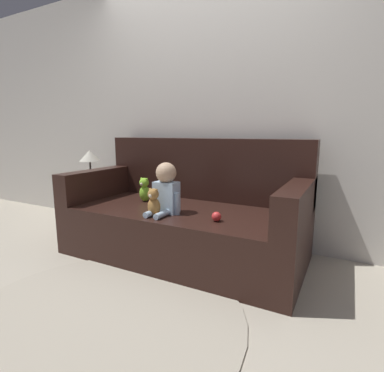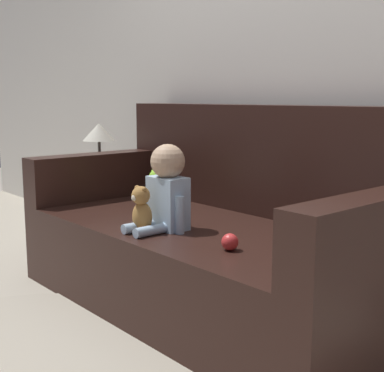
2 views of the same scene
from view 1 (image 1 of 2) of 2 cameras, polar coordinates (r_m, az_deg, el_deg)
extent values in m
plane|color=#B7AD99|center=(2.70, -1.72, -12.92)|extent=(12.00, 12.00, 0.00)
cube|color=silver|center=(3.00, 3.74, 14.76)|extent=(8.00, 0.05, 2.60)
cube|color=black|center=(2.62, -1.74, -8.60)|extent=(2.01, 0.97, 0.43)
cube|color=black|center=(2.86, 2.16, 3.29)|extent=(2.01, 0.18, 0.57)
cube|color=black|center=(3.09, -16.87, 0.60)|extent=(0.16, 0.97, 0.28)
cube|color=black|center=(2.23, 19.36, -3.15)|extent=(0.16, 0.97, 0.28)
cube|color=silver|center=(2.38, -4.89, -2.15)|extent=(0.19, 0.12, 0.25)
sphere|color=tan|center=(2.34, -4.96, 2.55)|extent=(0.16, 0.16, 0.16)
cylinder|color=silver|center=(2.32, -7.72, -5.11)|extent=(0.05, 0.16, 0.05)
cylinder|color=silver|center=(2.26, -5.79, -5.43)|extent=(0.05, 0.16, 0.05)
cylinder|color=silver|center=(2.43, -7.24, -2.82)|extent=(0.04, 0.04, 0.17)
cylinder|color=silver|center=(2.32, -2.88, -3.40)|extent=(0.04, 0.04, 0.17)
ellipsoid|color=#AD7A3D|center=(2.31, -7.25, -3.95)|extent=(0.10, 0.09, 0.14)
sphere|color=#AD7A3D|center=(2.28, -7.39, -1.53)|extent=(0.09, 0.09, 0.09)
sphere|color=#AD7A3D|center=(2.29, -7.98, -0.67)|extent=(0.02, 0.02, 0.02)
sphere|color=#AD7A3D|center=(2.26, -6.83, -0.80)|extent=(0.02, 0.02, 0.02)
sphere|color=beige|center=(2.25, -7.89, -1.85)|extent=(0.03, 0.03, 0.03)
cylinder|color=#AD7A3D|center=(2.33, -8.41, -5.17)|extent=(0.03, 0.06, 0.03)
cylinder|color=#AD7A3D|center=(2.28, -6.53, -5.48)|extent=(0.03, 0.06, 0.03)
ellipsoid|color=#8CD133|center=(2.80, -8.97, -1.43)|extent=(0.11, 0.09, 0.14)
sphere|color=#8CD133|center=(2.77, -9.11, 0.63)|extent=(0.09, 0.09, 0.09)
sphere|color=#8CD133|center=(2.78, -9.60, 1.35)|extent=(0.02, 0.02, 0.02)
sphere|color=#8CD133|center=(2.75, -8.65, 1.26)|extent=(0.02, 0.02, 0.02)
sphere|color=beige|center=(2.75, -9.55, 0.39)|extent=(0.03, 0.03, 0.03)
sphere|color=red|center=(2.16, 4.67, -5.83)|extent=(0.07, 0.07, 0.07)
cylinder|color=#B2A893|center=(1.97, -17.05, -22.81)|extent=(1.69, 1.69, 0.01)
cylinder|color=#332D28|center=(3.44, -18.56, -0.67)|extent=(0.29, 0.29, 0.03)
cylinder|color=#332D28|center=(3.49, -18.35, -4.35)|extent=(0.04, 0.04, 0.43)
cylinder|color=#4C4742|center=(3.43, -18.59, -0.22)|extent=(0.12, 0.12, 0.03)
cylinder|color=#4C4742|center=(3.41, -18.73, 2.25)|extent=(0.02, 0.02, 0.27)
cone|color=beige|center=(3.39, -18.92, 5.47)|extent=(0.22, 0.22, 0.12)
camera|label=2|loc=(0.79, 85.18, -0.74)|focal=50.00mm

